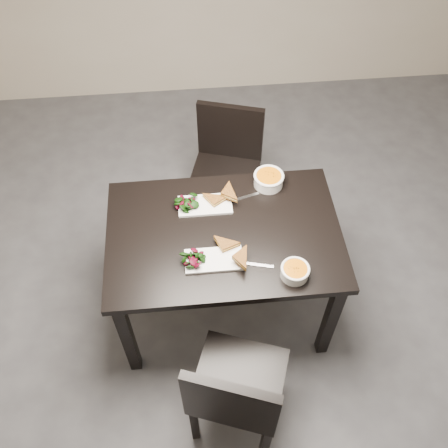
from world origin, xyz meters
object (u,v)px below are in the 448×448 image
chair_near (236,392)px  soup_bowl_near (295,271)px  chair_far (227,162)px  table (224,244)px  plate_far (205,205)px  plate_near (214,260)px  soup_bowl_far (269,179)px

chair_near → soup_bowl_near: 0.63m
chair_near → chair_far: (0.11, 1.49, 0.00)m
table → plate_far: (-0.08, 0.19, 0.11)m
chair_near → plate_far: 0.96m
table → plate_near: 0.21m
plate_near → chair_near: bearing=-84.9°
soup_bowl_near → soup_bowl_far: (-0.04, 0.60, 0.01)m
table → soup_bowl_far: soup_bowl_far is taller
table → soup_bowl_near: 0.44m
table → chair_near: size_ratio=1.41×
table → plate_far: size_ratio=4.24×
plate_far → soup_bowl_far: bearing=19.1°
chair_near → plate_far: size_ratio=3.00×
chair_far → plate_near: (-0.16, -0.93, 0.27)m
chair_near → chair_far: bearing=105.7°
chair_near → plate_near: chair_near is taller
plate_near → soup_bowl_far: bearing=54.6°
table → chair_near: (-0.02, -0.73, -0.17)m
table → chair_far: 0.79m
table → chair_far: size_ratio=1.41×
plate_near → soup_bowl_near: (0.38, -0.12, 0.03)m
plate_far → table: bearing=-66.0°
table → plate_far: bearing=114.0°
plate_far → chair_far: bearing=73.2°
table → soup_bowl_near: soup_bowl_near is taller
chair_near → plate_near: (-0.05, 0.56, 0.27)m
table → soup_bowl_far: size_ratio=7.20×
soup_bowl_near → soup_bowl_far: size_ratio=0.84×
plate_far → soup_bowl_near: bearing=-50.3°
chair_near → soup_bowl_near: chair_near is taller
chair_near → chair_far: 1.50m
table → plate_far: 0.23m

